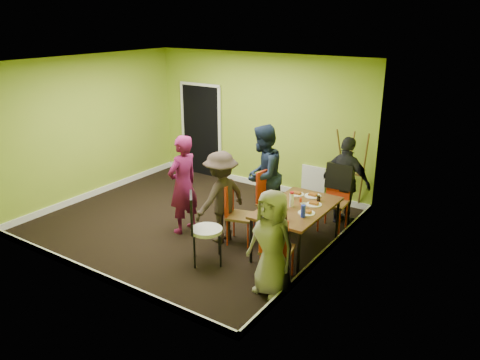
# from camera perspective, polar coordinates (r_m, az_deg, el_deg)

# --- Properties ---
(ground) EXTENTS (5.00, 5.00, 0.00)m
(ground) POSITION_cam_1_polar(r_m,az_deg,el_deg) (8.44, -5.79, -5.07)
(ground) COLOR black
(ground) RESTS_ON ground
(room_walls) EXTENTS (5.04, 4.54, 2.82)m
(room_walls) POSITION_cam_1_polar(r_m,az_deg,el_deg) (8.13, -5.97, 1.42)
(room_walls) COLOR #8CAE2C
(room_walls) RESTS_ON ground
(dining_table) EXTENTS (0.90, 1.50, 0.75)m
(dining_table) POSITION_cam_1_polar(r_m,az_deg,el_deg) (7.18, 6.97, -3.62)
(dining_table) COLOR black
(dining_table) RESTS_ON ground
(chair_left_far) EXTENTS (0.50, 0.49, 1.06)m
(chair_left_far) POSITION_cam_1_polar(r_m,az_deg,el_deg) (7.87, 3.64, -2.18)
(chair_left_far) COLOR red
(chair_left_far) RESTS_ON ground
(chair_left_near) EXTENTS (0.51, 0.50, 0.99)m
(chair_left_near) POSITION_cam_1_polar(r_m,az_deg,el_deg) (7.47, -0.51, -3.68)
(chair_left_near) COLOR red
(chair_left_near) RESTS_ON ground
(chair_back_end) EXTENTS (0.48, 0.56, 1.12)m
(chair_back_end) POSITION_cam_1_polar(r_m,az_deg,el_deg) (8.13, 11.89, -0.39)
(chair_back_end) COLOR red
(chair_back_end) RESTS_ON ground
(chair_front_end) EXTENTS (0.49, 0.50, 1.01)m
(chair_front_end) POSITION_cam_1_polar(r_m,az_deg,el_deg) (6.37, 4.36, -7.98)
(chair_front_end) COLOR red
(chair_front_end) RESTS_ON ground
(chair_bentwood) EXTENTS (0.59, 0.59, 1.08)m
(chair_bentwood) POSITION_cam_1_polar(r_m,az_deg,el_deg) (6.88, -4.74, -5.51)
(chair_bentwood) COLOR black
(chair_bentwood) RESTS_ON ground
(easel) EXTENTS (0.63, 0.59, 1.56)m
(easel) POSITION_cam_1_polar(r_m,az_deg,el_deg) (8.82, 13.41, 0.97)
(easel) COLOR brown
(easel) RESTS_ON ground
(plate_near_left) EXTENTS (0.23, 0.23, 0.01)m
(plate_near_left) POSITION_cam_1_polar(r_m,az_deg,el_deg) (7.62, 6.93, -1.73)
(plate_near_left) COLOR white
(plate_near_left) RESTS_ON dining_table
(plate_near_right) EXTENTS (0.26, 0.26, 0.01)m
(plate_near_right) POSITION_cam_1_polar(r_m,az_deg,el_deg) (6.86, 3.84, -4.09)
(plate_near_right) COLOR white
(plate_near_right) RESTS_ON dining_table
(plate_far_back) EXTENTS (0.27, 0.27, 0.01)m
(plate_far_back) POSITION_cam_1_polar(r_m,az_deg,el_deg) (7.58, 8.86, -1.93)
(plate_far_back) COLOR white
(plate_far_back) RESTS_ON dining_table
(plate_far_front) EXTENTS (0.23, 0.23, 0.01)m
(plate_far_front) POSITION_cam_1_polar(r_m,az_deg,el_deg) (6.78, 4.49, -4.39)
(plate_far_front) COLOR white
(plate_far_front) RESTS_ON dining_table
(plate_wall_back) EXTENTS (0.24, 0.24, 0.01)m
(plate_wall_back) POSITION_cam_1_polar(r_m,az_deg,el_deg) (7.25, 8.99, -2.97)
(plate_wall_back) COLOR white
(plate_wall_back) RESTS_ON dining_table
(plate_wall_front) EXTENTS (0.25, 0.25, 0.01)m
(plate_wall_front) POSITION_cam_1_polar(r_m,az_deg,el_deg) (6.93, 8.11, -3.99)
(plate_wall_front) COLOR white
(plate_wall_front) RESTS_ON dining_table
(thermos) EXTENTS (0.07, 0.07, 0.21)m
(thermos) POSITION_cam_1_polar(r_m,az_deg,el_deg) (7.11, 6.32, -2.45)
(thermos) COLOR white
(thermos) RESTS_ON dining_table
(blue_bottle) EXTENTS (0.07, 0.07, 0.18)m
(blue_bottle) POSITION_cam_1_polar(r_m,az_deg,el_deg) (6.77, 7.71, -3.78)
(blue_bottle) COLOR #1A29C6
(blue_bottle) RESTS_ON dining_table
(orange_bottle) EXTENTS (0.03, 0.03, 0.07)m
(orange_bottle) POSITION_cam_1_polar(r_m,az_deg,el_deg) (7.30, 7.40, -2.45)
(orange_bottle) COLOR red
(orange_bottle) RESTS_ON dining_table
(glass_mid) EXTENTS (0.06, 0.06, 0.10)m
(glass_mid) POSITION_cam_1_polar(r_m,az_deg,el_deg) (7.42, 6.30, -1.95)
(glass_mid) COLOR black
(glass_mid) RESTS_ON dining_table
(glass_back) EXTENTS (0.06, 0.06, 0.09)m
(glass_back) POSITION_cam_1_polar(r_m,az_deg,el_deg) (7.39, 9.56, -2.22)
(glass_back) COLOR black
(glass_back) RESTS_ON dining_table
(glass_front) EXTENTS (0.07, 0.07, 0.10)m
(glass_front) POSITION_cam_1_polar(r_m,az_deg,el_deg) (6.67, 5.47, -4.44)
(glass_front) COLOR black
(glass_front) RESTS_ON dining_table
(cup_a) EXTENTS (0.13, 0.13, 0.10)m
(cup_a) POSITION_cam_1_polar(r_m,az_deg,el_deg) (7.03, 5.22, -3.13)
(cup_a) COLOR white
(cup_a) RESTS_ON dining_table
(cup_b) EXTENTS (0.09, 0.09, 0.08)m
(cup_b) POSITION_cam_1_polar(r_m,az_deg,el_deg) (7.08, 7.74, -3.14)
(cup_b) COLOR white
(cup_b) RESTS_ON dining_table
(person_standing) EXTENTS (0.46, 0.65, 1.68)m
(person_standing) POSITION_cam_1_polar(r_m,az_deg,el_deg) (7.81, -6.96, -0.55)
(person_standing) COLOR #5F103C
(person_standing) RESTS_ON ground
(person_left_far) EXTENTS (0.74, 0.92, 1.78)m
(person_left_far) POSITION_cam_1_polar(r_m,az_deg,el_deg) (8.03, 2.77, 0.53)
(person_left_far) COLOR #141F33
(person_left_far) RESTS_ON ground
(person_left_near) EXTENTS (0.74, 1.06, 1.50)m
(person_left_near) POSITION_cam_1_polar(r_m,az_deg,el_deg) (7.46, -2.33, -2.10)
(person_left_near) COLOR #322721
(person_left_near) RESTS_ON ground
(person_back_end) EXTENTS (0.98, 0.56, 1.57)m
(person_back_end) POSITION_cam_1_polar(r_m,az_deg,el_deg) (8.25, 12.82, -0.19)
(person_back_end) COLOR black
(person_back_end) RESTS_ON ground
(person_front_end) EXTENTS (0.77, 0.57, 1.44)m
(person_front_end) POSITION_cam_1_polar(r_m,az_deg,el_deg) (6.09, 3.91, -7.67)
(person_front_end) COLOR gray
(person_front_end) RESTS_ON ground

